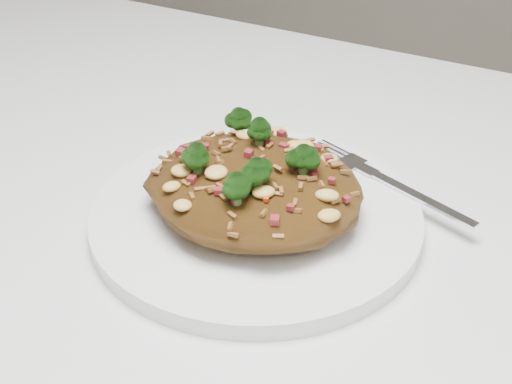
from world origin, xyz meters
TOP-DOWN VIEW (x-y plane):
  - dining_table at (0.00, 0.00)m, footprint 1.20×0.80m
  - plate at (0.06, 0.02)m, footprint 0.25×0.25m
  - fried_rice at (0.06, 0.02)m, footprint 0.16×0.15m
  - fork at (0.14, 0.10)m, footprint 0.16×0.07m

SIDE VIEW (x-z plane):
  - dining_table at x=0.00m, z-range 0.28..1.03m
  - plate at x=0.06m, z-range 0.75..0.76m
  - fork at x=0.14m, z-range 0.76..0.77m
  - fried_rice at x=0.06m, z-range 0.76..0.82m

